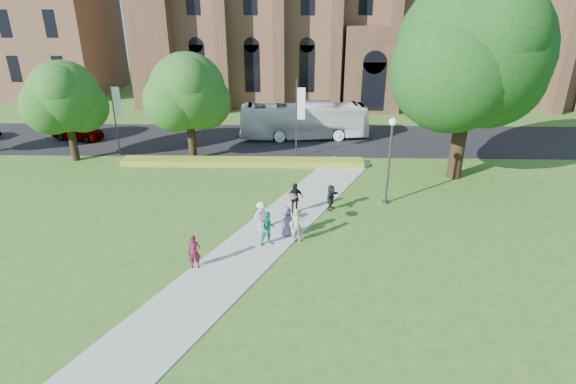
{
  "coord_description": "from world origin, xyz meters",
  "views": [
    {
      "loc": [
        2.18,
        -18.5,
        11.27
      ],
      "look_at": [
        1.62,
        4.28,
        1.6
      ],
      "focal_mm": 28.0,
      "sensor_mm": 36.0,
      "label": 1
    }
  ],
  "objects_px": {
    "streetlamp": "(390,151)",
    "large_tree": "(472,52)",
    "tour_coach": "(304,121)",
    "car_0": "(78,131)",
    "pedestrian_0": "(194,252)"
  },
  "relations": [
    {
      "from": "pedestrian_0",
      "to": "tour_coach",
      "type": "bearing_deg",
      "value": 66.67
    },
    {
      "from": "large_tree",
      "to": "tour_coach",
      "type": "bearing_deg",
      "value": 137.64
    },
    {
      "from": "streetlamp",
      "to": "car_0",
      "type": "distance_m",
      "value": 28.12
    },
    {
      "from": "streetlamp",
      "to": "car_0",
      "type": "bearing_deg",
      "value": 152.31
    },
    {
      "from": "large_tree",
      "to": "tour_coach",
      "type": "height_order",
      "value": "large_tree"
    },
    {
      "from": "large_tree",
      "to": "tour_coach",
      "type": "xyz_separation_m",
      "value": [
        -10.39,
        9.47,
        -6.77
      ]
    },
    {
      "from": "large_tree",
      "to": "pedestrian_0",
      "type": "height_order",
      "value": "large_tree"
    },
    {
      "from": "tour_coach",
      "to": "car_0",
      "type": "bearing_deg",
      "value": 87.62
    },
    {
      "from": "streetlamp",
      "to": "large_tree",
      "type": "relative_size",
      "value": 0.4
    },
    {
      "from": "streetlamp",
      "to": "car_0",
      "type": "height_order",
      "value": "streetlamp"
    },
    {
      "from": "car_0",
      "to": "tour_coach",
      "type": "bearing_deg",
      "value": -73.15
    },
    {
      "from": "tour_coach",
      "to": "pedestrian_0",
      "type": "bearing_deg",
      "value": 161.48
    },
    {
      "from": "streetlamp",
      "to": "pedestrian_0",
      "type": "distance_m",
      "value": 12.74
    },
    {
      "from": "streetlamp",
      "to": "tour_coach",
      "type": "distance_m",
      "value": 14.9
    },
    {
      "from": "large_tree",
      "to": "pedestrian_0",
      "type": "relative_size",
      "value": 8.21
    }
  ]
}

